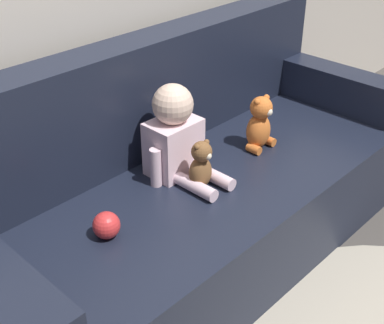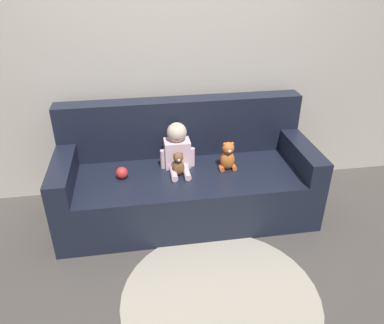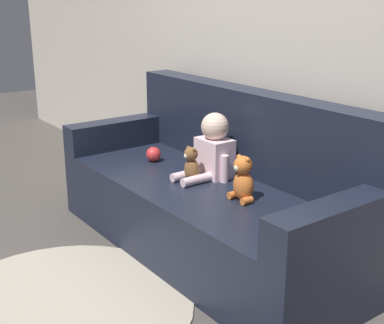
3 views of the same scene
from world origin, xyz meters
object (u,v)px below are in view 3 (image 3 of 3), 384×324
couch (215,197)px  plush_toy_side (243,180)px  person_baby (213,150)px  toy_ball (154,154)px  teddy_bear_brown (191,164)px

couch → plush_toy_side: size_ratio=8.46×
person_baby → plush_toy_side: (0.40, -0.11, -0.05)m
couch → toy_ball: size_ratio=21.66×
plush_toy_side → person_baby: bearing=164.0°
teddy_bear_brown → toy_ball: bearing=177.0°
couch → teddy_bear_brown: size_ratio=10.19×
person_baby → toy_ball: (-0.46, -0.12, -0.12)m
person_baby → toy_ball: 0.49m
person_baby → plush_toy_side: 0.42m
couch → teddy_bear_brown: couch is taller
plush_toy_side → couch: bearing=165.4°
person_baby → plush_toy_side: size_ratio=1.56×
couch → toy_ball: couch is taller
plush_toy_side → teddy_bear_brown: bearing=-175.5°
person_baby → teddy_bear_brown: 0.16m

